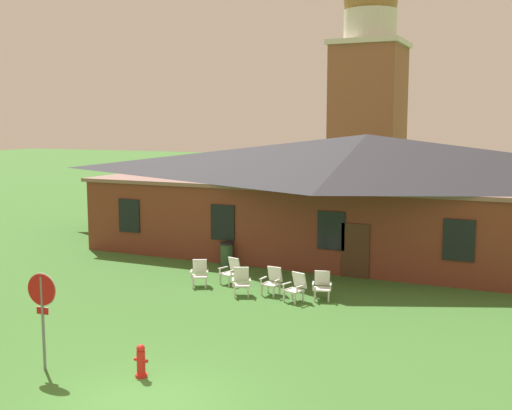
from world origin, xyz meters
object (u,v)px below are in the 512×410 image
lawn_chair_far_side (322,285)px  fire_hydrant (141,362)px  lawn_chair_near_door (231,270)px  trash_bin (227,254)px  lawn_chair_left_end (241,281)px  stop_sign (42,302)px  lawn_chair_right_end (296,286)px  lawn_chair_by_porch (200,272)px  lawn_chair_middle (272,280)px

lawn_chair_far_side → fire_hydrant: bearing=-102.1°
lawn_chair_near_door → fire_hydrant: 8.82m
lawn_chair_far_side → trash_bin: (-5.22, 3.10, -0.00)m
lawn_chair_left_end → stop_sign: bearing=-100.0°
fire_hydrant → lawn_chair_far_side: bearing=77.9°
lawn_chair_far_side → lawn_chair_right_end: bearing=-141.8°
lawn_chair_by_porch → lawn_chair_right_end: (3.91, -0.39, 0.00)m
lawn_chair_left_end → lawn_chair_far_side: 2.78m
trash_bin → fire_hydrant: bearing=-72.5°
stop_sign → lawn_chair_near_door: bearing=87.7°
fire_hydrant → lawn_chair_middle: bearing=90.2°
lawn_chair_by_porch → lawn_chair_right_end: same height
lawn_chair_by_porch → stop_sign: bearing=-86.4°
stop_sign → lawn_chair_middle: bearing=74.5°
stop_sign → fire_hydrant: (2.38, 0.59, -1.30)m
stop_sign → lawn_chair_left_end: stop_sign is taller
lawn_chair_by_porch → lawn_chair_far_side: same height
lawn_chair_left_end → trash_bin: 4.51m
lawn_chair_left_end → lawn_chair_middle: bearing=28.2°
stop_sign → trash_bin: 11.80m
lawn_chair_left_end → trash_bin: bearing=123.9°
lawn_chair_middle → fire_hydrant: size_ratio=1.21×
fire_hydrant → trash_bin: bearing=107.5°
lawn_chair_left_end → lawn_chair_middle: same height
lawn_chair_middle → trash_bin: bearing=136.9°
lawn_chair_by_porch → lawn_chair_middle: (2.88, 0.03, 0.00)m
lawn_chair_by_porch → fire_hydrant: 8.35m
stop_sign → lawn_chair_by_porch: bearing=93.6°
fire_hydrant → trash_bin: size_ratio=0.81×
stop_sign → lawn_chair_far_side: stop_sign is taller
lawn_chair_middle → trash_bin: (-3.47, 3.24, -0.00)m
trash_bin → lawn_chair_far_side: bearing=-30.7°
lawn_chair_by_porch → lawn_chair_left_end: size_ratio=1.00×
lawn_chair_middle → trash_bin: trash_bin is taller
stop_sign → lawn_chair_left_end: 8.14m
lawn_chair_by_porch → lawn_chair_right_end: bearing=-5.7°
lawn_chair_near_door → lawn_chair_far_side: same height
lawn_chair_by_porch → lawn_chair_far_side: size_ratio=1.00×
lawn_chair_middle → lawn_chair_far_side: size_ratio=1.00×
stop_sign → lawn_chair_middle: (2.35, 8.44, -1.17)m
stop_sign → trash_bin: stop_sign is taller
lawn_chair_by_porch → lawn_chair_far_side: 4.63m
lawn_chair_right_end → lawn_chair_by_porch: bearing=174.3°
lawn_chair_middle → lawn_chair_left_end: bearing=-151.8°
lawn_chair_by_porch → lawn_chair_middle: bearing=0.6°
lawn_chair_left_end → lawn_chair_by_porch: bearing=166.1°
stop_sign → lawn_chair_far_side: bearing=64.5°
lawn_chair_by_porch → lawn_chair_far_side: (4.63, 0.17, 0.00)m
lawn_chair_left_end → trash_bin: trash_bin is taller
lawn_chair_far_side → fire_hydrant: 8.18m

